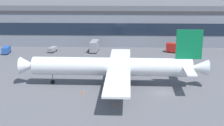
% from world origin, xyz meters
% --- Properties ---
extents(ground_plane, '(600.00, 600.00, 0.00)m').
position_xyz_m(ground_plane, '(0.00, 0.00, 0.00)').
color(ground_plane, '#56565B').
extents(terminal_building, '(176.80, 19.50, 14.61)m').
position_xyz_m(terminal_building, '(0.00, 60.60, 7.33)').
color(terminal_building, gray).
rests_on(terminal_building, ground_plane).
extents(airliner, '(50.37, 43.04, 15.23)m').
position_xyz_m(airliner, '(-12.11, 5.75, 5.10)').
color(airliner, white).
rests_on(airliner, ground_plane).
extents(stair_truck, '(6.46, 4.38, 3.55)m').
position_xyz_m(stair_truck, '(9.61, 42.88, 1.98)').
color(stair_truck, red).
rests_on(stair_truck, ground_plane).
extents(catering_truck, '(3.16, 7.38, 4.15)m').
position_xyz_m(catering_truck, '(-20.69, 43.81, 2.29)').
color(catering_truck, gray).
rests_on(catering_truck, ground_plane).
extents(follow_me_car, '(3.01, 4.75, 1.85)m').
position_xyz_m(follow_me_car, '(-36.56, 42.52, 1.09)').
color(follow_me_car, gray).
rests_on(follow_me_car, ground_plane).
extents(crew_van, '(2.59, 5.35, 2.55)m').
position_xyz_m(crew_van, '(-53.20, 39.88, 1.46)').
color(crew_van, '#2651A5').
rests_on(crew_van, ground_plane).
extents(traffic_cone_0, '(0.59, 0.59, 0.73)m').
position_xyz_m(traffic_cone_0, '(-20.07, -1.03, 0.37)').
color(traffic_cone_0, '#F2590C').
rests_on(traffic_cone_0, ground_plane).
extents(traffic_cone_1, '(0.45, 0.45, 0.56)m').
position_xyz_m(traffic_cone_1, '(-11.89, -8.12, 0.28)').
color(traffic_cone_1, '#F2590C').
rests_on(traffic_cone_1, ground_plane).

